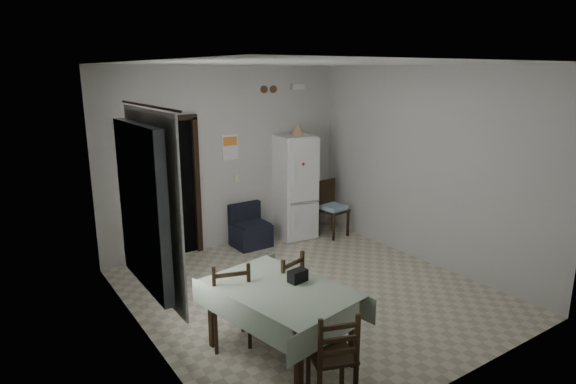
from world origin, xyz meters
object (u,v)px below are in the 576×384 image
(corner_chair, at_px, (333,209))
(dining_chair_far_right, at_px, (281,290))
(navy_seat, at_px, (251,226))
(dining_chair_near_head, at_px, (332,354))
(dining_table, at_px, (280,322))
(fridge, at_px, (295,187))
(dining_chair_far_left, at_px, (229,301))

(corner_chair, height_order, dining_chair_far_right, corner_chair)
(navy_seat, bearing_deg, dining_chair_near_head, -109.98)
(dining_table, bearing_deg, navy_seat, 54.63)
(fridge, distance_m, dining_chair_near_head, 4.34)
(navy_seat, xyz_separation_m, corner_chair, (1.45, -0.36, 0.14))
(fridge, relative_size, dining_chair_far_left, 1.87)
(fridge, xyz_separation_m, dining_chair_far_left, (-2.51, -2.42, -0.41))
(fridge, distance_m, navy_seat, 1.03)
(dining_table, bearing_deg, fridge, 42.09)
(dining_chair_far_left, bearing_deg, dining_chair_far_right, -166.28)
(dining_table, height_order, dining_chair_far_left, dining_chair_far_left)
(fridge, bearing_deg, dining_table, -120.40)
(fridge, height_order, dining_chair_near_head, fridge)
(fridge, relative_size, dining_table, 1.22)
(navy_seat, distance_m, dining_chair_near_head, 3.95)
(navy_seat, height_order, dining_chair_far_left, dining_chair_far_left)
(dining_chair_far_right, bearing_deg, corner_chair, -156.16)
(dining_table, bearing_deg, dining_chair_far_right, 44.51)
(navy_seat, xyz_separation_m, dining_chair_far_left, (-1.64, -2.42, 0.13))
(navy_seat, bearing_deg, dining_chair_far_right, -112.81)
(navy_seat, height_order, dining_chair_near_head, dining_chair_near_head)
(dining_chair_near_head, bearing_deg, fridge, -100.86)
(navy_seat, height_order, corner_chair, corner_chair)
(fridge, bearing_deg, navy_seat, -173.36)
(fridge, xyz_separation_m, dining_table, (-2.21, -2.92, -0.51))
(dining_chair_far_right, xyz_separation_m, dining_chair_near_head, (-0.31, -1.28, -0.01))
(navy_seat, xyz_separation_m, dining_chair_far_right, (-1.00, -2.45, 0.10))
(corner_chair, relative_size, dining_chair_far_right, 1.09)
(navy_seat, height_order, dining_table, dining_table)
(navy_seat, height_order, dining_chair_far_right, dining_chair_far_right)
(corner_chair, bearing_deg, dining_chair_far_left, -153.44)
(dining_chair_near_head, bearing_deg, navy_seat, -89.86)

